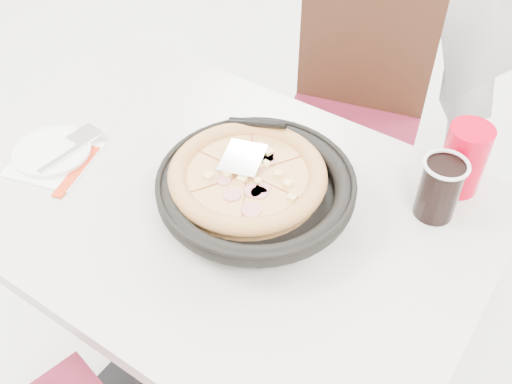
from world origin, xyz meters
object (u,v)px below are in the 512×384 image
Objects in this scene: side_plate at (52,152)px; chair_far at (345,136)px; main_table at (215,294)px; pizza_pan at (256,195)px; cola_glass at (439,190)px; pizza at (247,181)px; red_cup at (464,159)px.

chair_far is at bearing 62.34° from side_plate.
main_table is 0.55m from side_plate.
cola_glass is at bearing 32.82° from pizza_pan.
pizza reaches higher than side_plate.
chair_far is 5.40× the size of side_plate.
red_cup reaches higher than side_plate.
side_plate is (-0.39, -0.75, 0.28)m from chair_far.
main_table is at bearing -169.65° from pizza_pan.
pizza is at bearing 81.61° from chair_far.
main_table is 3.53× the size of pizza_pan.
red_cup is at bearing 36.66° from main_table.
main_table is 0.66m from chair_far.
main_table is 0.44m from pizza.
chair_far is 0.68m from cola_glass.
chair_far is 3.09× the size of pizza.
pizza_pan is at bearing 83.94° from chair_far.
pizza is 0.46m from red_cup.
pizza is (0.09, 0.03, 0.44)m from main_table.
pizza is at bearing 15.77° from side_plate.
pizza is (-0.03, 0.01, 0.02)m from pizza_pan.
cola_glass reaches higher than pizza_pan.
main_table is at bearing -161.75° from pizza.
pizza reaches higher than main_table.
main_table is at bearing 15.18° from side_plate.
pizza_pan is at bearing -16.47° from pizza.
pizza is at bearing 18.25° from main_table.
chair_far is 7.31× the size of cola_glass.
side_plate is at bearing -152.25° from red_cup.
red_cup is at bearing 43.32° from pizza_pan.
pizza is at bearing 163.53° from pizza_pan.
pizza is 0.39m from cola_glass.
pizza_pan reaches higher than side_plate.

